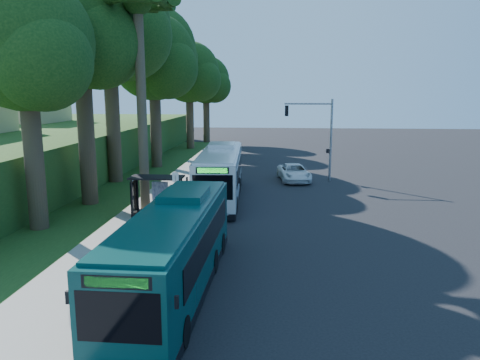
# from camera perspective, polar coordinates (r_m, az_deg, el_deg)

# --- Properties ---
(ground) EXTENTS (140.00, 140.00, 0.00)m
(ground) POSITION_cam_1_polar(r_m,az_deg,el_deg) (31.25, 3.99, -3.38)
(ground) COLOR black
(ground) RESTS_ON ground
(sidewalk) EXTENTS (4.50, 70.00, 0.12)m
(sidewalk) POSITION_cam_1_polar(r_m,az_deg,el_deg) (32.14, -9.15, -2.99)
(sidewalk) COLOR gray
(sidewalk) RESTS_ON ground
(red_curb) EXTENTS (0.25, 30.00, 0.13)m
(red_curb) POSITION_cam_1_polar(r_m,az_deg,el_deg) (27.88, -6.48, -5.04)
(red_curb) COLOR maroon
(red_curb) RESTS_ON ground
(grass_verge) EXTENTS (8.00, 70.00, 0.06)m
(grass_verge) POSITION_cam_1_polar(r_m,az_deg,el_deg) (38.48, -15.66, -1.03)
(grass_verge) COLOR #234719
(grass_verge) RESTS_ON ground
(bus_shelter) EXTENTS (3.20, 1.51, 2.55)m
(bus_shelter) POSITION_cam_1_polar(r_m,az_deg,el_deg) (29.05, -10.50, -0.97)
(bus_shelter) COLOR black
(bus_shelter) RESTS_ON ground
(stop_sign_pole) EXTENTS (0.35, 0.06, 3.17)m
(stop_sign_pole) POSITION_cam_1_polar(r_m,az_deg,el_deg) (26.52, -7.84, -1.39)
(stop_sign_pole) COLOR gray
(stop_sign_pole) RESTS_ON ground
(traffic_signal_pole) EXTENTS (4.10, 0.30, 7.00)m
(traffic_signal_pole) POSITION_cam_1_polar(r_m,az_deg,el_deg) (40.59, 9.62, 6.08)
(traffic_signal_pole) COLOR gray
(traffic_signal_pole) RESTS_ON ground
(palm_tree) EXTENTS (4.20, 4.20, 14.40)m
(palm_tree) POSITION_cam_1_polar(r_m,az_deg,el_deg) (30.41, -12.34, 19.52)
(palm_tree) COLOR #4C3F2D
(palm_tree) RESTS_ON ground
(hillside_backdrop) EXTENTS (24.00, 60.00, 8.80)m
(hillside_backdrop) POSITION_cam_1_polar(r_m,az_deg,el_deg) (52.87, -25.64, 4.07)
(hillside_backdrop) COLOR #234719
(hillside_backdrop) RESTS_ON ground
(tree_0) EXTENTS (8.40, 8.00, 15.70)m
(tree_0) POSITION_cam_1_polar(r_m,az_deg,el_deg) (33.04, -18.76, 16.43)
(tree_0) COLOR #382B1E
(tree_0) RESTS_ON ground
(tree_1) EXTENTS (10.50, 10.00, 18.26)m
(tree_1) POSITION_cam_1_polar(r_m,az_deg,el_deg) (40.97, -15.61, 17.53)
(tree_1) COLOR #382B1E
(tree_1) RESTS_ON ground
(tree_2) EXTENTS (8.82, 8.40, 15.12)m
(tree_2) POSITION_cam_1_polar(r_m,az_deg,el_deg) (47.95, -10.40, 13.99)
(tree_2) COLOR #382B1E
(tree_2) RESTS_ON ground
(tree_3) EXTENTS (10.08, 9.60, 17.28)m
(tree_3) POSITION_cam_1_polar(r_m,az_deg,el_deg) (56.28, -10.31, 15.02)
(tree_3) COLOR #382B1E
(tree_3) RESTS_ON ground
(tree_4) EXTENTS (8.40, 8.00, 14.14)m
(tree_4) POSITION_cam_1_polar(r_m,az_deg,el_deg) (63.42, -6.13, 12.59)
(tree_4) COLOR #382B1E
(tree_4) RESTS_ON ground
(tree_5) EXTENTS (7.35, 7.00, 12.86)m
(tree_5) POSITION_cam_1_polar(r_m,az_deg,el_deg) (71.12, -4.10, 11.80)
(tree_5) COLOR #382B1E
(tree_5) RESTS_ON ground
(tree_6) EXTENTS (7.56, 7.20, 13.74)m
(tree_6) POSITION_cam_1_polar(r_m,az_deg,el_deg) (27.72, -24.58, 14.14)
(tree_6) COLOR #382B1E
(tree_6) RESTS_ON ground
(white_bus) EXTENTS (3.37, 12.84, 3.79)m
(white_bus) POSITION_cam_1_polar(r_m,az_deg,el_deg) (33.65, -2.41, 0.87)
(white_bus) COLOR silver
(white_bus) RESTS_ON ground
(teal_bus) EXTENTS (2.77, 12.02, 3.57)m
(teal_bus) POSITION_cam_1_polar(r_m,az_deg,el_deg) (18.15, -7.96, -8.22)
(teal_bus) COLOR #0A3B39
(teal_bus) RESTS_ON ground
(pickup) EXTENTS (3.08, 5.48, 1.45)m
(pickup) POSITION_cam_1_polar(r_m,az_deg,el_deg) (40.65, 6.60, 0.91)
(pickup) COLOR white
(pickup) RESTS_ON ground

